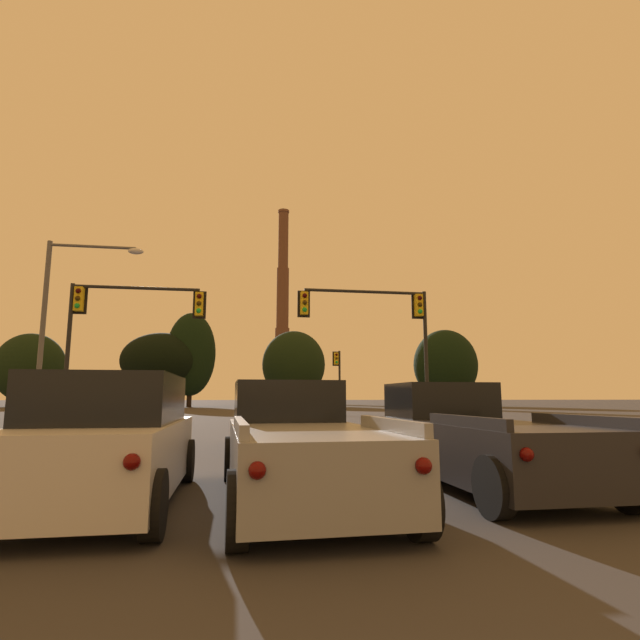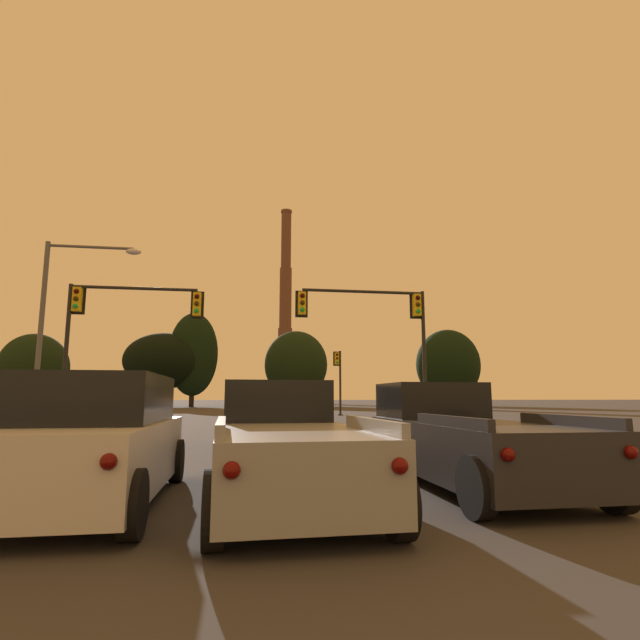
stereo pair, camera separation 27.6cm
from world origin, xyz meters
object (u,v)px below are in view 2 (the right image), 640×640
traffic_light_overhead_right (382,322)px  smokestack (285,325)px  suv_left_lane_second (95,441)px  traffic_light_overhead_left (114,319)px  traffic_light_far_right (339,373)px  pickup_truck_right_lane_second (461,438)px  pickup_truck_center_lane_second (283,444)px  suv_center_lane_front (279,418)px  street_lamp (60,312)px

traffic_light_overhead_right → smokestack: bearing=87.4°
suv_left_lane_second → traffic_light_overhead_left: bearing=103.0°
traffic_light_far_right → smokestack: smokestack is taller
pickup_truck_right_lane_second → traffic_light_overhead_right: (2.47, 13.56, 4.21)m
pickup_truck_right_lane_second → smokestack: 138.05m
pickup_truck_center_lane_second → traffic_light_overhead_right: traffic_light_overhead_right is taller
pickup_truck_center_lane_second → pickup_truck_right_lane_second: (3.27, 0.78, 0.00)m
pickup_truck_center_lane_second → suv_center_lane_front: suv_center_lane_front is taller
traffic_light_far_right → suv_left_lane_second: bearing=-106.5°
traffic_light_far_right → smokestack: size_ratio=0.10×
pickup_truck_center_lane_second → suv_center_lane_front: (0.48, 7.57, 0.09)m
pickup_truck_right_lane_second → traffic_light_overhead_right: 14.41m
suv_center_lane_front → traffic_light_overhead_right: size_ratio=0.76×
suv_center_lane_front → traffic_light_far_right: size_ratio=0.90×
suv_center_lane_front → traffic_light_far_right: traffic_light_far_right is taller
pickup_truck_right_lane_second → traffic_light_overhead_left: traffic_light_overhead_left is taller
suv_center_lane_front → suv_left_lane_second: 8.34m
pickup_truck_right_lane_second → street_lamp: size_ratio=0.70×
pickup_truck_right_lane_second → traffic_light_overhead_right: size_ratio=0.85×
pickup_truck_right_lane_second → suv_left_lane_second: suv_left_lane_second is taller
smokestack → pickup_truck_center_lane_second: bearing=-94.7°
suv_center_lane_front → traffic_light_overhead_right: 9.50m
street_lamp → pickup_truck_right_lane_second: bearing=-48.2°
suv_left_lane_second → traffic_light_far_right: bearing=73.1°
pickup_truck_right_lane_second → smokestack: bearing=86.1°
traffic_light_overhead_right → traffic_light_far_right: traffic_light_overhead_right is taller
pickup_truck_right_lane_second → traffic_light_overhead_left: size_ratio=0.87×
suv_left_lane_second → traffic_light_overhead_right: (8.48, 14.45, 4.11)m
suv_center_lane_front → traffic_light_overhead_right: (5.26, 6.77, 4.11)m
suv_left_lane_second → traffic_light_far_right: (10.28, 34.59, 2.73)m
suv_left_lane_second → traffic_light_overhead_right: bearing=59.2°
traffic_light_overhead_right → street_lamp: street_lamp is taller
pickup_truck_center_lane_second → suv_center_lane_front: 7.59m
suv_center_lane_front → smokestack: 131.55m
suv_center_lane_front → smokestack: size_ratio=0.09×
suv_center_lane_front → suv_left_lane_second: same height
traffic_light_far_right → street_lamp: 26.21m
pickup_truck_right_lane_second → smokestack: size_ratio=0.10×
traffic_light_overhead_right → smokestack: smokestack is taller
traffic_light_overhead_right → traffic_light_far_right: size_ratio=1.18×
traffic_light_overhead_right → smokestack: size_ratio=0.11×
pickup_truck_center_lane_second → traffic_light_overhead_left: size_ratio=0.87×
pickup_truck_center_lane_second → pickup_truck_right_lane_second: size_ratio=1.01×
traffic_light_far_right → street_lamp: (-15.62, -21.01, 1.33)m
pickup_truck_center_lane_second → street_lamp: size_ratio=0.70×
suv_center_lane_front → suv_left_lane_second: bearing=-114.1°
pickup_truck_right_lane_second → traffic_light_far_right: traffic_light_far_right is taller
pickup_truck_center_lane_second → street_lamp: street_lamp is taller
suv_center_lane_front → traffic_light_far_right: (7.05, 26.90, 2.73)m
traffic_light_overhead_left → pickup_truck_center_lane_second: bearing=-66.7°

